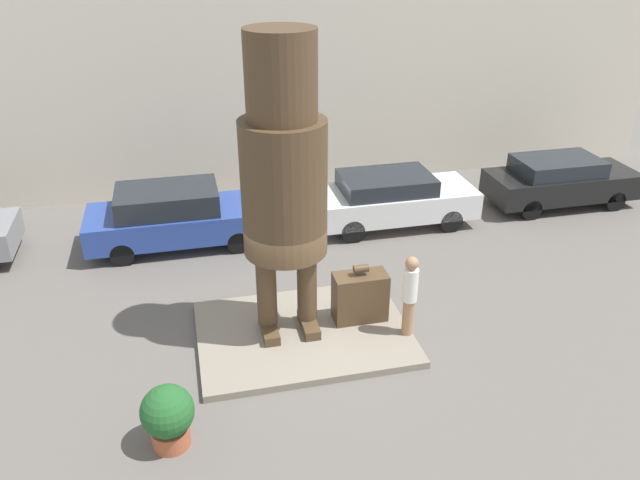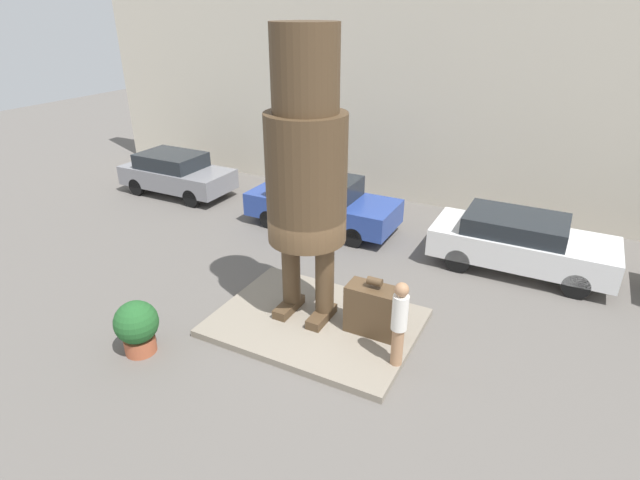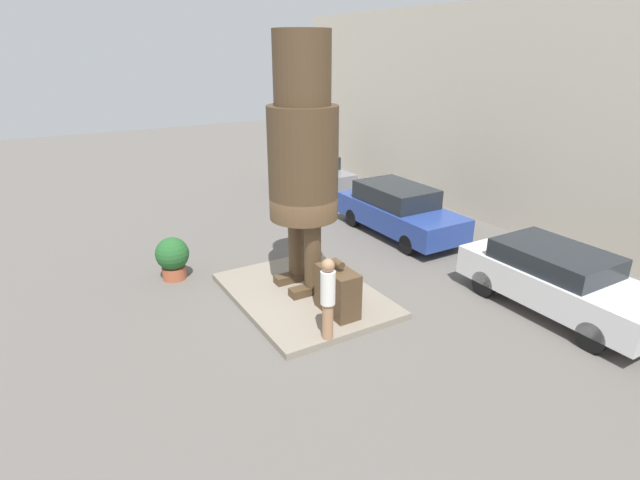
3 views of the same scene
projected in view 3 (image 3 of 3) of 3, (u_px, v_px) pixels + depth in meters
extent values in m
plane|color=#605B56|center=(304.00, 298.00, 12.38)|extent=(60.00, 60.00, 0.00)
cube|color=gray|center=(304.00, 295.00, 12.35)|extent=(4.35, 3.20, 0.15)
cube|color=beige|center=(550.00, 124.00, 15.15)|extent=(28.00, 0.60, 7.25)
cube|color=#4C3823|center=(292.00, 277.00, 12.87)|extent=(0.32, 0.93, 0.20)
cube|color=#4C3823|center=(308.00, 290.00, 12.21)|extent=(0.32, 0.93, 0.20)
cylinder|color=#4C3823|center=(296.00, 243.00, 12.61)|extent=(0.41, 0.41, 1.63)
cylinder|color=#4C3823|center=(313.00, 254.00, 11.94)|extent=(0.41, 0.41, 1.63)
cylinder|color=#4C3823|center=(303.00, 164.00, 11.51)|extent=(1.63, 1.63, 2.62)
cylinder|color=#4C3823|center=(302.00, 68.00, 10.75)|extent=(1.28, 1.28, 1.57)
cube|color=#4C3823|center=(338.00, 291.00, 11.20)|extent=(1.13, 0.56, 1.07)
cylinder|color=#4C3823|center=(338.00, 263.00, 10.95)|extent=(0.31, 0.17, 0.17)
cylinder|color=#A87A56|center=(328.00, 321.00, 10.25)|extent=(0.23, 0.23, 0.80)
cylinder|color=white|center=(328.00, 288.00, 9.97)|extent=(0.30, 0.30, 0.71)
sphere|color=#A87A56|center=(328.00, 265.00, 9.79)|extent=(0.27, 0.27, 0.27)
cube|color=gray|center=(313.00, 176.00, 21.39)|extent=(4.18, 1.82, 0.69)
cube|color=#1E2328|center=(310.00, 161.00, 21.34)|extent=(2.30, 1.63, 0.52)
cylinder|color=black|center=(345.00, 188.00, 20.86)|extent=(0.63, 0.18, 0.63)
cylinder|color=black|center=(311.00, 193.00, 20.08)|extent=(0.63, 0.18, 0.63)
cylinder|color=black|center=(314.00, 175.00, 22.94)|extent=(0.63, 0.18, 0.63)
cylinder|color=black|center=(282.00, 179.00, 22.16)|extent=(0.63, 0.18, 0.63)
cube|color=#284293|center=(399.00, 215.00, 16.32)|extent=(4.71, 1.87, 0.73)
cube|color=#1E2328|center=(396.00, 194.00, 16.27)|extent=(2.59, 1.68, 0.59)
cylinder|color=black|center=(449.00, 235.00, 15.68)|extent=(0.60, 0.18, 0.60)
cylinder|color=black|center=(407.00, 245.00, 14.88)|extent=(0.60, 0.18, 0.60)
cylinder|color=black|center=(391.00, 210.00, 18.03)|extent=(0.60, 0.18, 0.60)
cylinder|color=black|center=(353.00, 218.00, 17.23)|extent=(0.60, 0.18, 0.60)
cube|color=silver|center=(559.00, 284.00, 11.51)|extent=(4.57, 1.88, 0.73)
cube|color=#1E2328|center=(555.00, 257.00, 11.48)|extent=(2.52, 1.69, 0.45)
cylinder|color=black|center=(639.00, 315.00, 10.91)|extent=(0.65, 0.18, 0.65)
cylinder|color=black|center=(592.00, 337.00, 10.10)|extent=(0.65, 0.18, 0.65)
cylinder|color=black|center=(529.00, 269.00, 13.18)|extent=(0.65, 0.18, 0.65)
cylinder|color=black|center=(484.00, 284.00, 12.37)|extent=(0.65, 0.18, 0.65)
cylinder|color=#AD5638|center=(174.00, 272.00, 13.36)|extent=(0.63, 0.63, 0.34)
sphere|color=#235B28|center=(172.00, 254.00, 13.16)|extent=(0.88, 0.88, 0.88)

